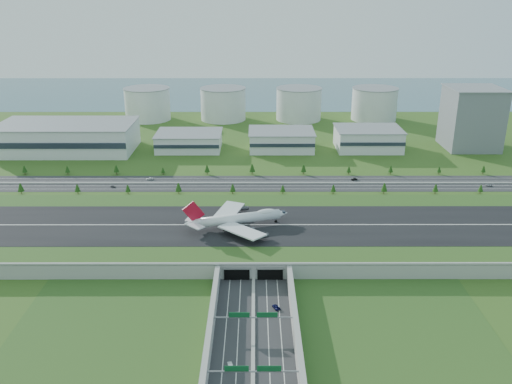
{
  "coord_description": "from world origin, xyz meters",
  "views": [
    {
      "loc": [
        0.88,
        -293.43,
        139.89
      ],
      "look_at": [
        1.44,
        35.0,
        15.79
      ],
      "focal_mm": 38.0,
      "sensor_mm": 36.0,
      "label": 1
    }
  ],
  "objects_px": {
    "car_0": "(238,314)",
    "car_7": "(149,179)",
    "car_6": "(489,185)",
    "car_2": "(276,307)",
    "fuel_tank_a": "(148,104)",
    "office_tower": "(472,118)",
    "boeing_747": "(237,218)",
    "car_4": "(113,186)",
    "car_5": "(354,179)",
    "car_1": "(230,366)"
  },
  "relations": [
    {
      "from": "fuel_tank_a",
      "to": "car_1",
      "type": "xyz_separation_m",
      "value": [
        111.1,
        -429.09,
        -16.57
      ]
    },
    {
      "from": "boeing_747",
      "to": "car_7",
      "type": "relative_size",
      "value": 11.09
    },
    {
      "from": "car_0",
      "to": "car_1",
      "type": "xyz_separation_m",
      "value": [
        -1.88,
        -36.03,
        0.06
      ]
    },
    {
      "from": "boeing_747",
      "to": "office_tower",
      "type": "bearing_deg",
      "value": 27.07
    },
    {
      "from": "boeing_747",
      "to": "car_4",
      "type": "relative_size",
      "value": 15.49
    },
    {
      "from": "car_4",
      "to": "car_6",
      "type": "distance_m",
      "value": 282.56
    },
    {
      "from": "car_4",
      "to": "car_7",
      "type": "relative_size",
      "value": 0.72
    },
    {
      "from": "car_4",
      "to": "car_7",
      "type": "distance_m",
      "value": 29.59
    },
    {
      "from": "car_0",
      "to": "car_7",
      "type": "relative_size",
      "value": 0.79
    },
    {
      "from": "car_1",
      "to": "car_0",
      "type": "bearing_deg",
      "value": 74.49
    },
    {
      "from": "fuel_tank_a",
      "to": "car_6",
      "type": "xyz_separation_m",
      "value": [
        297.05,
        -221.09,
        -16.7
      ]
    },
    {
      "from": "car_4",
      "to": "car_5",
      "type": "relative_size",
      "value": 0.82
    },
    {
      "from": "car_7",
      "to": "car_5",
      "type": "bearing_deg",
      "value": 82.11
    },
    {
      "from": "fuel_tank_a",
      "to": "car_5",
      "type": "xyz_separation_m",
      "value": [
        197.73,
        -207.6,
        -16.58
      ]
    },
    {
      "from": "fuel_tank_a",
      "to": "boeing_747",
      "type": "bearing_deg",
      "value": -70.56
    },
    {
      "from": "car_4",
      "to": "car_5",
      "type": "bearing_deg",
      "value": -69.51
    },
    {
      "from": "fuel_tank_a",
      "to": "car_7",
      "type": "bearing_deg",
      "value": -79.4
    },
    {
      "from": "car_4",
      "to": "car_5",
      "type": "height_order",
      "value": "car_5"
    },
    {
      "from": "car_0",
      "to": "car_2",
      "type": "distance_m",
      "value": 18.69
    },
    {
      "from": "car_2",
      "to": "car_7",
      "type": "xyz_separation_m",
      "value": [
        -92.05,
        180.73,
        0.1
      ]
    },
    {
      "from": "office_tower",
      "to": "car_5",
      "type": "relative_size",
      "value": 11.35
    },
    {
      "from": "car_0",
      "to": "car_7",
      "type": "distance_m",
      "value": 201.13
    },
    {
      "from": "office_tower",
      "to": "fuel_tank_a",
      "type": "xyz_separation_m",
      "value": [
        -320.0,
        115.0,
        -10.0
      ]
    },
    {
      "from": "car_0",
      "to": "car_4",
      "type": "xyz_separation_m",
      "value": [
        -98.49,
        169.7,
        -0.07
      ]
    },
    {
      "from": "car_0",
      "to": "car_6",
      "type": "xyz_separation_m",
      "value": [
        184.06,
        171.97,
        -0.07
      ]
    },
    {
      "from": "office_tower",
      "to": "car_6",
      "type": "bearing_deg",
      "value": -102.21
    },
    {
      "from": "car_0",
      "to": "car_2",
      "type": "bearing_deg",
      "value": 3.52
    },
    {
      "from": "fuel_tank_a",
      "to": "car_6",
      "type": "distance_m",
      "value": 370.67
    },
    {
      "from": "fuel_tank_a",
      "to": "car_1",
      "type": "height_order",
      "value": "fuel_tank_a"
    },
    {
      "from": "car_2",
      "to": "car_5",
      "type": "xyz_separation_m",
      "value": [
        67.08,
        179.33,
        0.09
      ]
    },
    {
      "from": "car_5",
      "to": "car_7",
      "type": "xyz_separation_m",
      "value": [
        -159.13,
        1.4,
        0.01
      ]
    },
    {
      "from": "car_5",
      "to": "car_7",
      "type": "height_order",
      "value": "car_7"
    },
    {
      "from": "office_tower",
      "to": "car_4",
      "type": "distance_m",
      "value": 325.25
    },
    {
      "from": "car_1",
      "to": "car_2",
      "type": "height_order",
      "value": "car_1"
    },
    {
      "from": "boeing_747",
      "to": "car_5",
      "type": "xyz_separation_m",
      "value": [
        87.25,
        105.35,
        -12.65
      ]
    },
    {
      "from": "car_4",
      "to": "boeing_747",
      "type": "bearing_deg",
      "value": -117.46
    },
    {
      "from": "office_tower",
      "to": "car_1",
      "type": "height_order",
      "value": "office_tower"
    },
    {
      "from": "car_4",
      "to": "car_0",
      "type": "bearing_deg",
      "value": -134.3
    },
    {
      "from": "boeing_747",
      "to": "car_4",
      "type": "bearing_deg",
      "value": 120.68
    },
    {
      "from": "office_tower",
      "to": "fuel_tank_a",
      "type": "bearing_deg",
      "value": 160.23
    },
    {
      "from": "car_4",
      "to": "fuel_tank_a",
      "type": "bearing_deg",
      "value": 19.28
    },
    {
      "from": "car_0",
      "to": "car_1",
      "type": "height_order",
      "value": "car_1"
    },
    {
      "from": "car_1",
      "to": "car_6",
      "type": "distance_m",
      "value": 278.99
    },
    {
      "from": "car_2",
      "to": "fuel_tank_a",
      "type": "bearing_deg",
      "value": -95.81
    },
    {
      "from": "office_tower",
      "to": "car_2",
      "type": "xyz_separation_m",
      "value": [
        -189.36,
        -271.93,
        -26.68
      ]
    },
    {
      "from": "car_0",
      "to": "car_5",
      "type": "height_order",
      "value": "car_5"
    },
    {
      "from": "boeing_747",
      "to": "car_4",
      "type": "height_order",
      "value": "boeing_747"
    },
    {
      "from": "boeing_747",
      "to": "car_0",
      "type": "relative_size",
      "value": 14.04
    },
    {
      "from": "car_6",
      "to": "car_7",
      "type": "bearing_deg",
      "value": 91.2
    },
    {
      "from": "car_0",
      "to": "car_7",
      "type": "bearing_deg",
      "value": 96.07
    }
  ]
}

